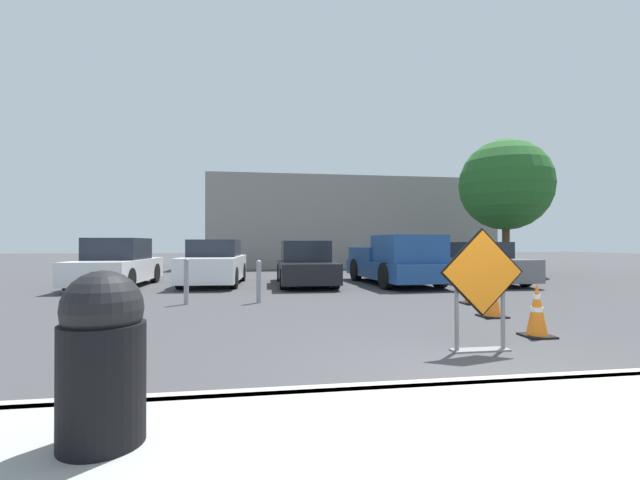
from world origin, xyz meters
TOP-DOWN VIEW (x-y plane):
  - ground_plane at (0.00, 10.00)m, footprint 96.00×96.00m
  - curb_lip at (0.00, 0.00)m, footprint 28.99×0.20m
  - road_closed_sign at (0.50, 1.45)m, footprint 1.12×0.20m
  - traffic_cone_nearest at (1.75, 2.12)m, footprint 0.41×0.41m
  - traffic_cone_second at (2.03, 3.77)m, footprint 0.45×0.45m
  - traffic_cone_third at (2.56, 5.45)m, footprint 0.51×0.51m
  - parked_car_nearest at (-6.61, 10.70)m, footprint 1.95×4.35m
  - parked_car_second at (-3.64, 10.90)m, footprint 1.99×4.30m
  - parked_car_third at (-0.67, 10.47)m, footprint 1.87×4.48m
  - pickup_truck at (2.32, 9.87)m, footprint 2.22×5.11m
  - parked_car_fourth at (5.27, 10.19)m, footprint 1.98×4.60m
  - trash_bin at (-3.27, -0.78)m, footprint 0.50×0.50m
  - bollard_nearest at (-2.24, 6.33)m, footprint 0.12×0.12m
  - bollard_second at (-3.84, 6.33)m, footprint 0.12×0.12m
  - building_facade_backdrop at (3.28, 21.39)m, footprint 16.19×5.00m
  - street_tree_behind_lot at (8.61, 13.73)m, footprint 3.99×3.99m

SIDE VIEW (x-z plane):
  - ground_plane at x=0.00m, z-range 0.00..0.00m
  - curb_lip at x=0.00m, z-range 0.00..0.14m
  - traffic_cone_second at x=2.03m, z-range -0.01..0.76m
  - traffic_cone_third at x=2.56m, z-range -0.01..0.78m
  - traffic_cone_nearest at x=1.75m, z-range -0.01..0.79m
  - bollard_nearest at x=-2.24m, z-range 0.03..1.01m
  - bollard_second at x=-3.84m, z-range 0.03..1.06m
  - parked_car_fourth at x=5.27m, z-range -0.05..1.36m
  - parked_car_third at x=-0.67m, z-range -0.07..1.38m
  - trash_bin at x=-3.27m, z-range 0.15..1.21m
  - parked_car_second at x=-3.64m, z-range -0.05..1.43m
  - parked_car_nearest at x=-6.61m, z-range -0.07..1.46m
  - pickup_truck at x=2.32m, z-range -0.08..1.54m
  - road_closed_sign at x=0.50m, z-range 0.09..1.65m
  - building_facade_backdrop at x=3.28m, z-range 0.00..5.06m
  - street_tree_behind_lot at x=8.61m, z-range 0.96..6.90m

